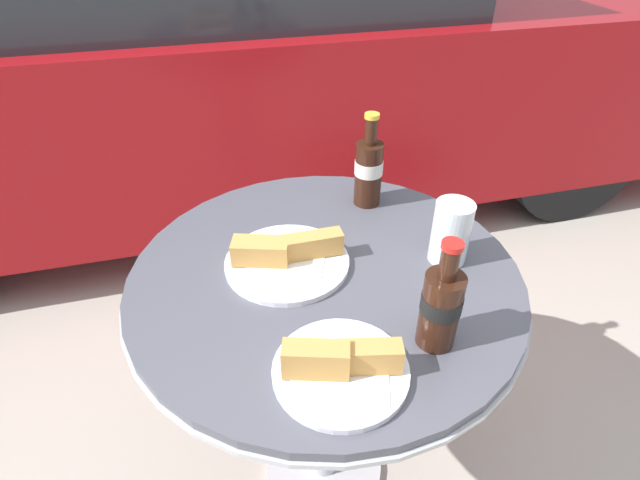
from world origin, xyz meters
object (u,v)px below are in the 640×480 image
object	(u,v)px
bistro_table	(325,321)
cola_bottle_right	(369,170)
lunch_plate_far	(340,366)
parked_car	(227,51)
drinking_glass	(450,235)
cola_bottle_left	(441,306)
lunch_plate_near	(286,257)

from	to	relation	value
bistro_table	cola_bottle_right	distance (m)	0.36
lunch_plate_far	parked_car	xyz separation A→B (m)	(0.04, 1.99, -0.06)
cola_bottle_right	bistro_table	bearing A→B (deg)	-126.28
drinking_glass	bistro_table	bearing A→B (deg)	174.78
cola_bottle_left	lunch_plate_near	size ratio (longest dim) A/B	0.82
bistro_table	lunch_plate_far	size ratio (longest dim) A/B	3.63
bistro_table	lunch_plate_far	xyz separation A→B (m)	(-0.04, -0.25, 0.16)
cola_bottle_left	lunch_plate_near	world-z (taller)	cola_bottle_left
drinking_glass	cola_bottle_left	bearing A→B (deg)	-121.17
bistro_table	lunch_plate_near	xyz separation A→B (m)	(-0.07, 0.04, 0.16)
lunch_plate_near	lunch_plate_far	bearing A→B (deg)	-84.91
lunch_plate_near	parked_car	distance (m)	1.70
lunch_plate_far	lunch_plate_near	bearing A→B (deg)	95.09
lunch_plate_near	lunch_plate_far	size ratio (longest dim) A/B	1.15
cola_bottle_right	lunch_plate_far	xyz separation A→B (m)	(-0.21, -0.47, -0.07)
bistro_table	parked_car	distance (m)	1.74
lunch_plate_near	lunch_plate_far	world-z (taller)	lunch_plate_far
cola_bottle_left	bistro_table	bearing A→B (deg)	120.52
bistro_table	lunch_plate_far	world-z (taller)	lunch_plate_far
cola_bottle_left	lunch_plate_far	bearing A→B (deg)	-171.26
cola_bottle_right	lunch_plate_near	world-z (taller)	cola_bottle_right
bistro_table	cola_bottle_left	world-z (taller)	cola_bottle_left
cola_bottle_left	parked_car	bearing A→B (deg)	94.07
cola_bottle_left	cola_bottle_right	bearing A→B (deg)	85.66
drinking_glass	lunch_plate_near	world-z (taller)	drinking_glass
cola_bottle_right	parked_car	bearing A→B (deg)	96.54
lunch_plate_near	lunch_plate_far	xyz separation A→B (m)	(0.03, -0.29, 0.00)
bistro_table	cola_bottle_right	xyz separation A→B (m)	(0.17, 0.23, 0.23)
cola_bottle_right	parked_car	distance (m)	1.53
cola_bottle_right	lunch_plate_far	distance (m)	0.52
lunch_plate_far	parked_car	size ratio (longest dim) A/B	0.05
bistro_table	drinking_glass	world-z (taller)	drinking_glass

